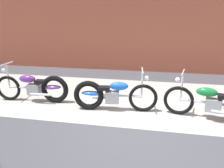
# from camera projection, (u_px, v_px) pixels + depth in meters

# --- Properties ---
(ground_plane) EXTENTS (80.00, 80.00, 0.00)m
(ground_plane) POSITION_uv_depth(u_px,v_px,m) (132.00, 129.00, 4.49)
(ground_plane) COLOR #47474C
(sidewalk_slab) EXTENTS (36.00, 3.50, 0.01)m
(sidewalk_slab) POSITION_uv_depth(u_px,v_px,m) (139.00, 98.00, 6.13)
(sidewalk_slab) COLOR #B2ADA3
(sidewalk_slab) RESTS_ON ground
(brick_building_wall) EXTENTS (36.00, 0.50, 5.05)m
(brick_building_wall) POSITION_uv_depth(u_px,v_px,m) (147.00, 7.00, 8.62)
(brick_building_wall) COLOR brown
(brick_building_wall) RESTS_ON ground
(motorcycle_purple) EXTENTS (2.01, 0.58, 1.03)m
(motorcycle_purple) POSITION_uv_depth(u_px,v_px,m) (37.00, 87.00, 5.80)
(motorcycle_purple) COLOR black
(motorcycle_purple) RESTS_ON ground
(motorcycle_blue) EXTENTS (2.01, 0.58, 1.03)m
(motorcycle_blue) POSITION_uv_depth(u_px,v_px,m) (109.00, 95.00, 5.26)
(motorcycle_blue) COLOR black
(motorcycle_blue) RESTS_ON ground
(motorcycle_green) EXTENTS (1.99, 0.70, 1.03)m
(motorcycle_green) POSITION_uv_depth(u_px,v_px,m) (218.00, 103.00, 4.74)
(motorcycle_green) COLOR black
(motorcycle_green) RESTS_ON ground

